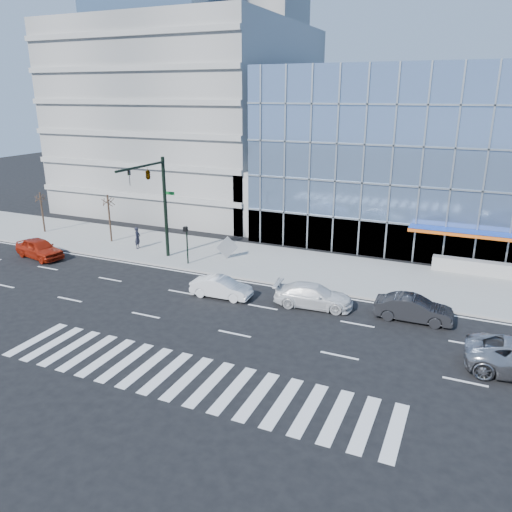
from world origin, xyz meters
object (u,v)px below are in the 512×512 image
(ped_signal_post, at_px, (187,239))
(red_sedan, at_px, (39,248))
(white_sedan, at_px, (221,287))
(street_tree_far, at_px, (40,198))
(white_suv, at_px, (313,296))
(street_tree_near, at_px, (108,201))
(traffic_signal, at_px, (153,185))
(dark_sedan, at_px, (414,309))
(tilted_panel, at_px, (227,247))
(pedestrian, at_px, (138,238))

(ped_signal_post, relative_size, red_sedan, 0.64)
(white_sedan, bearing_deg, street_tree_far, 70.19)
(street_tree_far, distance_m, white_suv, 29.62)
(street_tree_near, height_order, white_sedan, street_tree_near)
(traffic_signal, distance_m, red_sedan, 11.26)
(street_tree_far, bearing_deg, street_tree_near, 0.00)
(dark_sedan, bearing_deg, red_sedan, 88.79)
(street_tree_near, bearing_deg, traffic_signal, -22.71)
(tilted_panel, bearing_deg, red_sedan, 161.33)
(white_sedan, bearing_deg, white_suv, -83.08)
(red_sedan, relative_size, tilted_panel, 3.60)
(ped_signal_post, relative_size, white_suv, 0.61)
(ped_signal_post, bearing_deg, tilted_panel, 47.26)
(red_sedan, height_order, pedestrian, pedestrian)
(ped_signal_post, distance_m, tilted_panel, 3.47)
(white_sedan, distance_m, red_sedan, 17.37)
(street_tree_near, relative_size, dark_sedan, 0.94)
(street_tree_near, relative_size, red_sedan, 0.90)
(dark_sedan, xyz_separation_m, red_sedan, (-29.32, -0.19, 0.06))
(tilted_panel, bearing_deg, street_tree_near, 138.83)
(street_tree_near, xyz_separation_m, pedestrian, (3.49, -0.77, -2.70))
(white_suv, bearing_deg, street_tree_far, 71.79)
(white_suv, bearing_deg, ped_signal_post, 66.43)
(traffic_signal, distance_m, ped_signal_post, 4.75)
(ped_signal_post, xyz_separation_m, dark_sedan, (17.36, -3.08, -1.40))
(street_tree_far, relative_size, tilted_panel, 2.98)
(white_sedan, bearing_deg, ped_signal_post, 47.19)
(ped_signal_post, bearing_deg, red_sedan, -164.71)
(street_tree_near, relative_size, white_suv, 0.86)
(ped_signal_post, xyz_separation_m, street_tree_near, (-9.50, 2.56, 1.64))
(street_tree_near, xyz_separation_m, red_sedan, (-2.47, -5.83, -2.98))
(ped_signal_post, bearing_deg, white_suv, -17.27)
(tilted_panel, bearing_deg, dark_sedan, -60.52)
(white_sedan, relative_size, dark_sedan, 0.91)
(pedestrian, height_order, tilted_panel, pedestrian)
(red_sedan, distance_m, tilted_panel, 15.31)
(white_sedan, bearing_deg, red_sedan, 83.26)
(street_tree_far, bearing_deg, white_suv, -11.91)
(ped_signal_post, height_order, pedestrian, ped_signal_post)
(street_tree_far, relative_size, dark_sedan, 0.86)
(ped_signal_post, height_order, dark_sedan, ped_signal_post)
(dark_sedan, height_order, red_sedan, red_sedan)
(white_sedan, height_order, tilted_panel, tilted_panel)
(pedestrian, bearing_deg, white_suv, -121.07)
(red_sedan, bearing_deg, white_suv, -78.64)
(dark_sedan, distance_m, pedestrian, 23.88)
(street_tree_near, height_order, white_suv, street_tree_near)
(traffic_signal, relative_size, dark_sedan, 1.78)
(white_sedan, relative_size, tilted_panel, 3.13)
(traffic_signal, xyz_separation_m, dark_sedan, (19.85, -2.71, -5.43))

